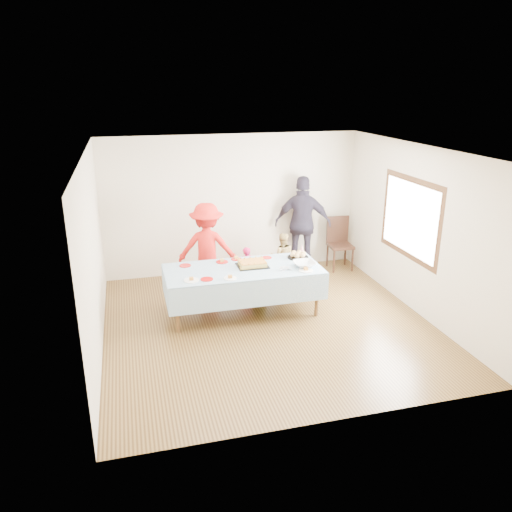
{
  "coord_description": "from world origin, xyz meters",
  "views": [
    {
      "loc": [
        -1.98,
        -6.81,
        3.59
      ],
      "look_at": [
        -0.11,
        0.3,
        1.04
      ],
      "focal_mm": 35.0,
      "sensor_mm": 36.0,
      "label": 1
    }
  ],
  "objects_px": {
    "dining_chair": "(339,240)",
    "adult_left": "(207,248)",
    "party_table": "(243,271)",
    "birthday_cake": "(252,264)"
  },
  "relations": [
    {
      "from": "dining_chair",
      "to": "adult_left",
      "type": "xyz_separation_m",
      "value": [
        -2.78,
        -0.52,
        0.23
      ]
    },
    {
      "from": "birthday_cake",
      "to": "party_table",
      "type": "bearing_deg",
      "value": -161.22
    },
    {
      "from": "party_table",
      "to": "adult_left",
      "type": "bearing_deg",
      "value": 110.24
    },
    {
      "from": "birthday_cake",
      "to": "dining_chair",
      "type": "height_order",
      "value": "dining_chair"
    },
    {
      "from": "adult_left",
      "to": "birthday_cake",
      "type": "bearing_deg",
      "value": 132.1
    },
    {
      "from": "birthday_cake",
      "to": "dining_chair",
      "type": "bearing_deg",
      "value": 34.94
    },
    {
      "from": "party_table",
      "to": "adult_left",
      "type": "relative_size",
      "value": 1.54
    },
    {
      "from": "dining_chair",
      "to": "adult_left",
      "type": "height_order",
      "value": "adult_left"
    },
    {
      "from": "party_table",
      "to": "dining_chair",
      "type": "relative_size",
      "value": 2.37
    },
    {
      "from": "dining_chair",
      "to": "party_table",
      "type": "bearing_deg",
      "value": -143.02
    }
  ]
}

